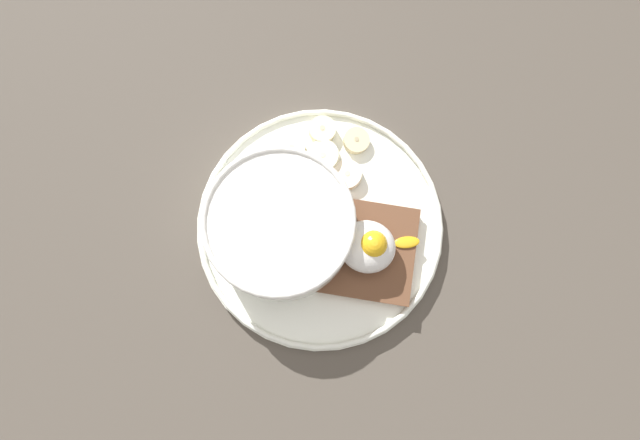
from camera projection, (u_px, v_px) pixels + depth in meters
ground_plane at (320, 228)px, 53.67cm from camera, size 120.00×120.00×2.00cm
plate at (320, 225)px, 51.91cm from camera, size 25.59×25.59×1.60cm
oatmeal_bowl at (281, 226)px, 48.57cm from camera, size 14.49×14.49×5.99cm
toast_slice at (365, 250)px, 50.37cm from camera, size 10.72×10.72×1.34cm
poached_egg at (369, 246)px, 48.06cm from camera, size 7.99×5.18×3.97cm
banana_slice_front at (323, 157)px, 52.60cm from camera, size 3.98×3.86×1.62cm
banana_slice_left at (347, 175)px, 52.30cm from camera, size 4.06×4.00×1.34cm
banana_slice_back at (356, 141)px, 53.12cm from camera, size 3.85×3.82×1.23cm
banana_slice_right at (322, 130)px, 53.28cm from camera, size 4.06×4.04×1.39cm
banana_slice_inner at (292, 149)px, 52.87cm from camera, size 4.01×3.98×1.29cm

